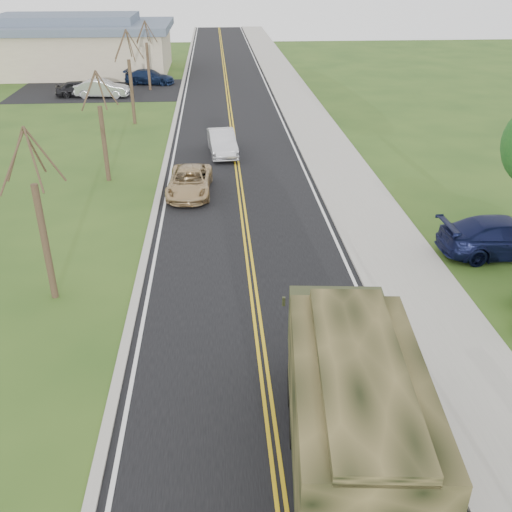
{
  "coord_description": "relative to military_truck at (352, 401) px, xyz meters",
  "views": [
    {
      "loc": [
        -1.16,
        -7.61,
        10.55
      ],
      "look_at": [
        0.04,
        9.15,
        1.8
      ],
      "focal_mm": 40.0,
      "sensor_mm": 36.0,
      "label": 1
    }
  ],
  "objects": [
    {
      "name": "road",
      "position": [
        -1.58,
        38.33,
        -2.09
      ],
      "size": [
        8.0,
        120.0,
        0.01
      ],
      "primitive_type": "cube",
      "color": "black",
      "rests_on": "ground"
    },
    {
      "name": "curb_right",
      "position": [
        2.57,
        38.33,
        -2.03
      ],
      "size": [
        0.3,
        120.0,
        0.12
      ],
      "primitive_type": "cube",
      "color": "#9E998E",
      "rests_on": "ground"
    },
    {
      "name": "sidewalk_right",
      "position": [
        4.32,
        38.33,
        -2.04
      ],
      "size": [
        3.2,
        120.0,
        0.1
      ],
      "primitive_type": "cube",
      "color": "#9E998E",
      "rests_on": "ground"
    },
    {
      "name": "curb_left",
      "position": [
        -5.73,
        38.33,
        -2.04
      ],
      "size": [
        0.3,
        120.0,
        0.1
      ],
      "primitive_type": "cube",
      "color": "#9E998E",
      "rests_on": "ground"
    },
    {
      "name": "bare_tree_a",
      "position": [
        -8.58,
        8.33,
        0.53
      ],
      "size": [
        1.93,
        2.26,
        6.08
      ],
      "color": "#38281C",
      "rests_on": "ground"
    },
    {
      "name": "bare_tree_b",
      "position": [
        -8.58,
        20.33,
        0.38
      ],
      "size": [
        1.83,
        2.14,
        5.73
      ],
      "color": "#38281C",
      "rests_on": "ground"
    },
    {
      "name": "bare_tree_c",
      "position": [
        -8.58,
        32.33,
        0.68
      ],
      "size": [
        2.04,
        2.39,
        6.42
      ],
      "color": "#38281C",
      "rests_on": "ground"
    },
    {
      "name": "bare_tree_d",
      "position": [
        -8.58,
        44.33,
        0.46
      ],
      "size": [
        1.88,
        2.2,
        5.91
      ],
      "color": "#38281C",
      "rests_on": "ground"
    },
    {
      "name": "commercial_building",
      "position": [
        -17.56,
        54.3,
        0.59
      ],
      "size": [
        25.5,
        21.5,
        5.65
      ],
      "color": "tan",
      "rests_on": "ground"
    },
    {
      "name": "military_truck",
      "position": [
        0.0,
        0.0,
        0.0
      ],
      "size": [
        3.21,
        7.53,
        3.65
      ],
      "rotation": [
        0.0,
        0.0,
        -0.09
      ],
      "color": "black",
      "rests_on": "ground"
    },
    {
      "name": "suv_champagne",
      "position": [
        -4.14,
        18.03,
        -1.46
      ],
      "size": [
        2.34,
        4.67,
        1.27
      ],
      "primitive_type": "imported",
      "rotation": [
        0.0,
        0.0,
        -0.05
      ],
      "color": "tan",
      "rests_on": "ground"
    },
    {
      "name": "sedan_silver",
      "position": [
        -2.38,
        24.55,
        -1.38
      ],
      "size": [
        1.9,
        4.47,
        1.43
      ],
      "primitive_type": "imported",
      "rotation": [
        0.0,
        0.0,
        0.09
      ],
      "color": "silver",
      "rests_on": "ground"
    },
    {
      "name": "pickup_navy",
      "position": [
        8.62,
        10.39,
        -1.33
      ],
      "size": [
        5.32,
        2.26,
        1.53
      ],
      "primitive_type": "imported",
      "rotation": [
        0.0,
        0.0,
        1.59
      ],
      "color": "#0E1334",
      "rests_on": "ground"
    },
    {
      "name": "lot_car_dark",
      "position": [
        -14.41,
        42.03,
        -1.42
      ],
      "size": [
        4.18,
        2.22,
        1.35
      ],
      "primitive_type": "imported",
      "rotation": [
        0.0,
        0.0,
        1.73
      ],
      "color": "black",
      "rests_on": "ground"
    },
    {
      "name": "lot_car_silver",
      "position": [
        -12.36,
        41.51,
        -1.34
      ],
      "size": [
        4.67,
        1.95,
        1.5
      ],
      "primitive_type": "imported",
      "rotation": [
        0.0,
        0.0,
        1.49
      ],
      "color": "#B3B3B8",
      "rests_on": "ground"
    },
    {
      "name": "lot_car_navy",
      "position": [
        -8.84,
        47.08,
        -1.42
      ],
      "size": [
        4.93,
        2.7,
        1.35
      ],
      "primitive_type": "imported",
      "rotation": [
        0.0,
        0.0,
        1.39
      ],
      "color": "#0F1B38",
      "rests_on": "ground"
    }
  ]
}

